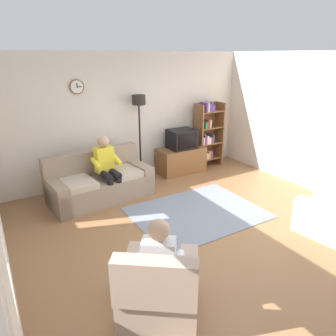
{
  "coord_description": "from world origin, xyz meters",
  "views": [
    {
      "loc": [
        -2.76,
        -3.55,
        2.63
      ],
      "look_at": [
        -0.25,
        0.65,
        0.84
      ],
      "focal_mm": 33.28,
      "sensor_mm": 36.0,
      "label": 1
    }
  ],
  "objects_px": {
    "couch": "(100,183)",
    "tv_stand": "(181,160)",
    "bookshelf": "(207,134)",
    "armchair_near_bookshelf": "(334,217)",
    "person_on_couch": "(107,165)",
    "armchair_near_window": "(159,289)",
    "tv": "(182,139)",
    "floor_lamp": "(139,114)",
    "person_in_left_armchair": "(160,259)"
  },
  "relations": [
    {
      "from": "tv",
      "to": "armchair_near_window",
      "type": "xyz_separation_m",
      "value": [
        -2.55,
        -3.45,
        -0.52
      ]
    },
    {
      "from": "bookshelf",
      "to": "armchair_near_bookshelf",
      "type": "xyz_separation_m",
      "value": [
        -0.26,
        -3.56,
        -0.52
      ]
    },
    {
      "from": "armchair_near_bookshelf",
      "to": "person_in_left_armchair",
      "type": "height_order",
      "value": "person_in_left_armchair"
    },
    {
      "from": "armchair_near_window",
      "to": "armchair_near_bookshelf",
      "type": "xyz_separation_m",
      "value": [
        3.07,
        -0.01,
        0.0
      ]
    },
    {
      "from": "couch",
      "to": "armchair_near_bookshelf",
      "type": "height_order",
      "value": "same"
    },
    {
      "from": "bookshelf",
      "to": "person_on_couch",
      "type": "bearing_deg",
      "value": -167.75
    },
    {
      "from": "tv_stand",
      "to": "person_in_left_armchair",
      "type": "height_order",
      "value": "person_in_left_armchair"
    },
    {
      "from": "tv",
      "to": "armchair_near_bookshelf",
      "type": "distance_m",
      "value": 3.54
    },
    {
      "from": "tv",
      "to": "floor_lamp",
      "type": "distance_m",
      "value": 1.2
    },
    {
      "from": "tv",
      "to": "person_in_left_armchair",
      "type": "relative_size",
      "value": 0.54
    },
    {
      "from": "couch",
      "to": "bookshelf",
      "type": "relative_size",
      "value": 1.25
    },
    {
      "from": "armchair_near_bookshelf",
      "to": "tv",
      "type": "bearing_deg",
      "value": 98.66
    },
    {
      "from": "couch",
      "to": "armchair_near_bookshelf",
      "type": "bearing_deg",
      "value": -49.03
    },
    {
      "from": "armchair_near_window",
      "to": "couch",
      "type": "bearing_deg",
      "value": 82.23
    },
    {
      "from": "person_on_couch",
      "to": "person_in_left_armchair",
      "type": "relative_size",
      "value": 1.11
    },
    {
      "from": "armchair_near_window",
      "to": "person_in_left_armchair",
      "type": "relative_size",
      "value": 1.06
    },
    {
      "from": "armchair_near_window",
      "to": "armchair_near_bookshelf",
      "type": "bearing_deg",
      "value": -0.27
    },
    {
      "from": "bookshelf",
      "to": "armchair_near_window",
      "type": "xyz_separation_m",
      "value": [
        -3.34,
        -3.54,
        -0.52
      ]
    },
    {
      "from": "person_on_couch",
      "to": "person_in_left_armchair",
      "type": "height_order",
      "value": "person_on_couch"
    },
    {
      "from": "armchair_near_window",
      "to": "person_on_couch",
      "type": "height_order",
      "value": "person_on_couch"
    },
    {
      "from": "person_on_couch",
      "to": "couch",
      "type": "bearing_deg",
      "value": 139.68
    },
    {
      "from": "person_on_couch",
      "to": "person_in_left_armchair",
      "type": "xyz_separation_m",
      "value": [
        -0.49,
        -2.86,
        -0.09
      ]
    },
    {
      "from": "armchair_near_bookshelf",
      "to": "person_on_couch",
      "type": "xyz_separation_m",
      "value": [
        -2.53,
        2.95,
        0.41
      ]
    },
    {
      "from": "armchair_near_bookshelf",
      "to": "person_on_couch",
      "type": "height_order",
      "value": "person_on_couch"
    },
    {
      "from": "couch",
      "to": "tv",
      "type": "bearing_deg",
      "value": 10.77
    },
    {
      "from": "bookshelf",
      "to": "floor_lamp",
      "type": "distance_m",
      "value": 1.91
    },
    {
      "from": "tv_stand",
      "to": "person_in_left_armchair",
      "type": "distance_m",
      "value": 4.23
    },
    {
      "from": "couch",
      "to": "person_on_couch",
      "type": "distance_m",
      "value": 0.42
    },
    {
      "from": "tv_stand",
      "to": "person_in_left_armchair",
      "type": "bearing_deg",
      "value": -126.22
    },
    {
      "from": "person_on_couch",
      "to": "person_in_left_armchair",
      "type": "bearing_deg",
      "value": -99.75
    },
    {
      "from": "tv",
      "to": "floor_lamp",
      "type": "xyz_separation_m",
      "value": [
        -1.0,
        0.12,
        0.64
      ]
    },
    {
      "from": "tv_stand",
      "to": "bookshelf",
      "type": "bearing_deg",
      "value": 4.86
    },
    {
      "from": "tv",
      "to": "couch",
      "type": "bearing_deg",
      "value": -169.23
    },
    {
      "from": "armchair_near_window",
      "to": "person_in_left_armchair",
      "type": "xyz_separation_m",
      "value": [
        0.05,
        0.07,
        0.32
      ]
    },
    {
      "from": "tv_stand",
      "to": "bookshelf",
      "type": "xyz_separation_m",
      "value": [
        0.79,
        0.07,
        0.51
      ]
    },
    {
      "from": "tv_stand",
      "to": "tv",
      "type": "bearing_deg",
      "value": -90.0
    },
    {
      "from": "floor_lamp",
      "to": "armchair_near_bookshelf",
      "type": "xyz_separation_m",
      "value": [
        1.53,
        -3.59,
        -1.16
      ]
    },
    {
      "from": "tv",
      "to": "armchair_near_bookshelf",
      "type": "xyz_separation_m",
      "value": [
        0.53,
        -3.47,
        -0.52
      ]
    },
    {
      "from": "couch",
      "to": "tv_stand",
      "type": "relative_size",
      "value": 1.8
    },
    {
      "from": "armchair_near_window",
      "to": "armchair_near_bookshelf",
      "type": "relative_size",
      "value": 1.19
    },
    {
      "from": "tv_stand",
      "to": "bookshelf",
      "type": "distance_m",
      "value": 0.94
    },
    {
      "from": "floor_lamp",
      "to": "armchair_near_window",
      "type": "distance_m",
      "value": 4.06
    },
    {
      "from": "tv",
      "to": "person_on_couch",
      "type": "bearing_deg",
      "value": -165.57
    },
    {
      "from": "bookshelf",
      "to": "armchair_near_bookshelf",
      "type": "height_order",
      "value": "bookshelf"
    },
    {
      "from": "armchair_near_window",
      "to": "person_in_left_armchair",
      "type": "height_order",
      "value": "person_in_left_armchair"
    },
    {
      "from": "person_on_couch",
      "to": "person_in_left_armchair",
      "type": "distance_m",
      "value": 2.91
    },
    {
      "from": "bookshelf",
      "to": "person_in_left_armchair",
      "type": "relative_size",
      "value": 1.42
    },
    {
      "from": "couch",
      "to": "person_in_left_armchair",
      "type": "bearing_deg",
      "value": -96.96
    },
    {
      "from": "couch",
      "to": "person_in_left_armchair",
      "type": "height_order",
      "value": "person_in_left_armchair"
    },
    {
      "from": "tv_stand",
      "to": "person_on_couch",
      "type": "xyz_separation_m",
      "value": [
        -2.0,
        -0.54,
        0.4
      ]
    }
  ]
}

